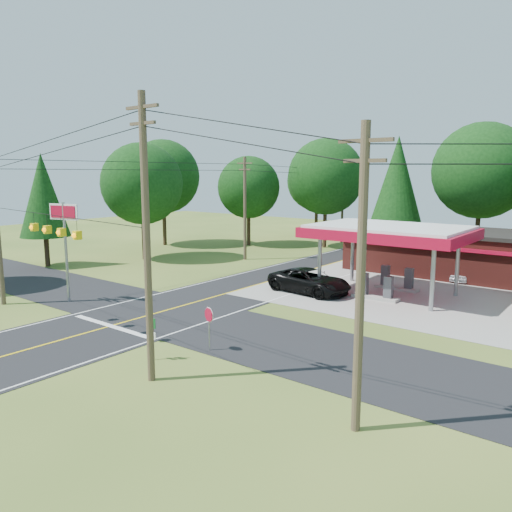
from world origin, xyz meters
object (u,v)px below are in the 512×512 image
Objects in this scene: octagonal_stop_sign at (209,318)px; sedan_car at (464,273)px; suv_car at (310,281)px; big_stop_sign at (64,229)px; gas_canopy at (389,234)px.

sedan_car is at bearing 78.24° from octagonal_stop_sign.
big_stop_sign is (-11.24, -12.01, 4.02)m from suv_car.
octagonal_stop_sign is (-2.00, -16.01, -2.67)m from gas_canopy.
gas_canopy is at bearing 82.88° from octagonal_stop_sign.
big_stop_sign is at bearing -128.45° from sedan_car.
gas_canopy is at bearing 43.64° from big_stop_sign.
octagonal_stop_sign is (-5.00, -24.01, 1.00)m from sedan_car.
suv_car is at bearing 100.87° from octagonal_stop_sign.
octagonal_stop_sign reaches higher than suv_car.
suv_car reaches higher than sedan_car.
big_stop_sign is 3.04× the size of octagonal_stop_sign.
gas_canopy is at bearing -109.84° from sedan_car.
suv_car is 2.83× the size of octagonal_stop_sign.
suv_car is (-4.50, -3.00, -3.42)m from gas_canopy.
big_stop_sign is (-18.74, -23.01, 4.28)m from sedan_car.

